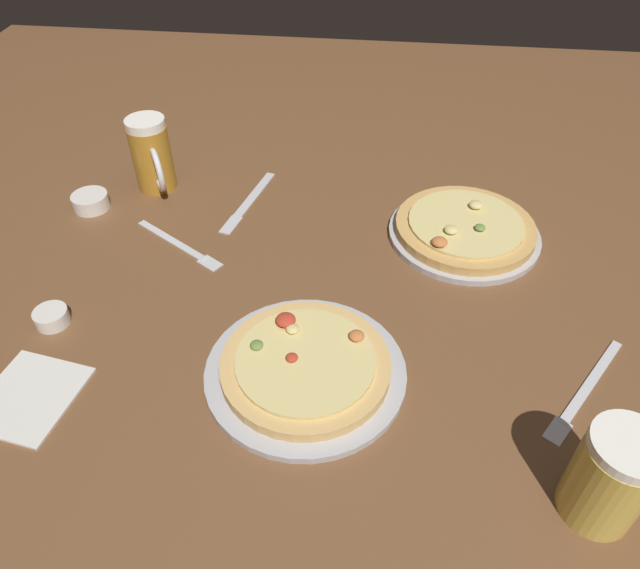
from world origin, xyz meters
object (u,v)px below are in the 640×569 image
Objects in this scene: fork_spare at (585,391)px; napkin_folded at (28,396)px; fork_left at (180,245)px; pizza_plate_near at (305,367)px; beer_mug_dark at (152,155)px; pizza_plate_far at (465,230)px; ramekin_butter at (52,317)px; ramekin_sauce at (91,201)px; knife_right at (249,201)px; beer_mug_amber at (614,477)px.

napkin_folded is at bearing -172.41° from fork_spare.
napkin_folded is 0.73× the size of fork_left.
fork_left is at bearing 72.93° from napkin_folded.
beer_mug_dark is at bearing 129.22° from pizza_plate_near.
pizza_plate_far reaches higher than fork_left.
pizza_plate_near is 0.40m from napkin_folded.
ramekin_butter is 0.82m from fork_spare.
ramekin_sauce is at bearing 154.85° from fork_left.
beer_mug_dark is 0.56m from napkin_folded.
pizza_plate_near reaches higher than knife_right.
fork_spare is at bearing -21.89° from ramekin_sauce.
beer_mug_dark reaches higher than fork_left.
ramekin_sauce is 0.33m from ramekin_butter.
beer_mug_amber is 0.62× the size of knife_right.
fork_left and fork_spare have the same top height.
beer_mug_dark is at bearing 84.46° from ramekin_butter.
beer_mug_dark reaches higher than pizza_plate_far.
ramekin_butter is (-0.42, 0.06, -0.00)m from pizza_plate_near.
pizza_plate_far reaches higher than ramekin_butter.
beer_mug_dark is 1.07× the size of napkin_folded.
knife_right is (0.24, 0.37, -0.01)m from ramekin_butter.
fork_left is (0.21, -0.10, -0.01)m from ramekin_sauce.
pizza_plate_near is at bearing -67.56° from knife_right.
beer_mug_amber is 0.99× the size of napkin_folded.
beer_mug_amber is 0.79m from fork_left.
fork_spare is at bearing -2.81° from ramekin_butter.
beer_mug_dark reaches higher than beer_mug_amber.
fork_spare is (0.40, 0.02, -0.01)m from pizza_plate_near.
ramekin_sauce is at bearing -140.45° from beer_mug_dark.
ramekin_butter reaches higher than napkin_folded.
fork_spare is (0.79, 0.11, -0.00)m from napkin_folded.
beer_mug_amber is 0.82m from knife_right.
fork_left is at bearing -122.10° from knife_right.
ramekin_butter is at bearing -95.54° from beer_mug_dark.
napkin_folded is 0.80m from fork_spare.
pizza_plate_far is 3.98× the size of ramekin_sauce.
fork_spare is at bearing -35.41° from knife_right.
ramekin_butter is 0.38× the size of napkin_folded.
beer_mug_dark is at bearing 170.13° from knife_right.
ramekin_sauce is at bearing 179.38° from pizza_plate_far.
beer_mug_amber is 0.77m from napkin_folded.
pizza_plate_near is at bearing -37.50° from ramekin_sauce.
ramekin_butter is (-0.80, 0.22, -0.06)m from beer_mug_amber.
ramekin_butter is at bearing -122.90° from knife_right.
beer_mug_amber is at bearing -46.69° from knife_right.
knife_right is at bearing 68.06° from napkin_folded.
beer_mug_amber is (0.13, -0.53, 0.05)m from pizza_plate_far.
pizza_plate_far is 2.01× the size of beer_mug_amber.
ramekin_butter is (-0.67, -0.31, -0.00)m from pizza_plate_far.
fork_left is (-0.53, -0.09, -0.01)m from pizza_plate_far.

